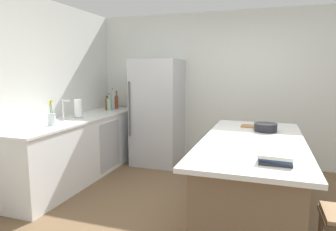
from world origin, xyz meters
name	(u,v)px	position (x,y,z in m)	size (l,w,h in m)	color
ground_plane	(205,222)	(0.00, 0.00, 0.00)	(7.20, 7.20, 0.00)	brown
wall_rear	(233,89)	(0.00, 2.25, 1.30)	(6.00, 0.10, 2.60)	silver
wall_left	(17,95)	(-2.45, 0.00, 1.30)	(0.10, 6.00, 2.60)	silver
counter_run_left	(80,148)	(-2.08, 0.75, 0.46)	(0.67, 2.72, 0.92)	white
kitchen_island	(251,181)	(0.45, 0.14, 0.46)	(1.01, 2.25, 0.91)	#7A6047
refrigerator	(158,112)	(-1.22, 1.82, 0.90)	(0.78, 0.79, 1.80)	#B7BABF
sink_faucet	(64,109)	(-2.13, 0.49, 1.07)	(0.15, 0.05, 0.30)	silver
flower_vase	(52,118)	(-2.01, 0.09, 1.02)	(0.09, 0.09, 0.33)	silver
paper_towel_roll	(78,109)	(-2.08, 0.77, 1.05)	(0.14, 0.14, 0.31)	gray
hot_sauce_bottle	(115,103)	(-2.14, 2.00, 1.00)	(0.05, 0.05, 0.21)	red
vinegar_bottle	(117,101)	(-2.06, 1.91, 1.05)	(0.06, 0.06, 0.33)	#994C23
soda_bottle	(113,101)	(-2.08, 1.82, 1.06)	(0.06, 0.06, 0.37)	silver
whiskey_bottle	(107,104)	(-2.14, 1.71, 1.02)	(0.08, 0.08, 0.25)	brown
gin_bottle	(109,104)	(-2.04, 1.61, 1.03)	(0.08, 0.08, 0.29)	#8CB79E
cookbook_stack	(275,159)	(0.65, -0.64, 0.95)	(0.27, 0.19, 0.07)	#2D2D33
mixing_bowl	(266,127)	(0.57, 0.62, 0.96)	(0.26, 0.26, 0.09)	black
cutting_board	(255,126)	(0.44, 0.85, 0.92)	(0.34, 0.19, 0.02)	#9E7042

